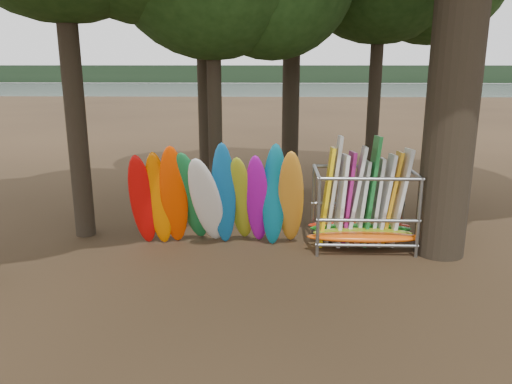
{
  "coord_description": "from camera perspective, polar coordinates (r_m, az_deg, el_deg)",
  "views": [
    {
      "loc": [
        -0.22,
        -11.25,
        4.73
      ],
      "look_at": [
        -0.64,
        1.5,
        1.4
      ],
      "focal_mm": 35.0,
      "sensor_mm": 36.0,
      "label": 1
    }
  ],
  "objects": [
    {
      "name": "kayak_row",
      "position": [
        12.73,
        -4.52,
        -0.81
      ],
      "size": [
        4.52,
        2.31,
        3.06
      ],
      "color": "red",
      "rests_on": "ground"
    },
    {
      "name": "lake",
      "position": [
        71.4,
        2.08,
        10.82
      ],
      "size": [
        160.0,
        160.0,
        0.0
      ],
      "primitive_type": "plane",
      "color": "gray",
      "rests_on": "ground"
    },
    {
      "name": "far_shore",
      "position": [
        121.28,
        2.03,
        13.33
      ],
      "size": [
        160.0,
        4.0,
        4.0
      ],
      "primitive_type": "cube",
      "color": "black",
      "rests_on": "ground"
    },
    {
      "name": "storage_rack",
      "position": [
        13.31,
        12.1,
        -2.07
      ],
      "size": [
        2.96,
        1.5,
        2.93
      ],
      "color": "gray",
      "rests_on": "ground"
    },
    {
      "name": "ground",
      "position": [
        12.2,
        2.78,
        -8.19
      ],
      "size": [
        120.0,
        120.0,
        0.0
      ],
      "primitive_type": "plane",
      "color": "#47331E",
      "rests_on": "ground"
    }
  ]
}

